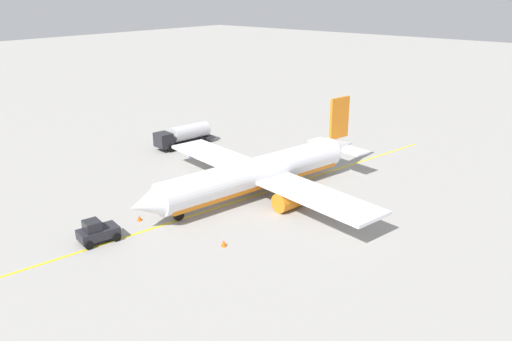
{
  "coord_description": "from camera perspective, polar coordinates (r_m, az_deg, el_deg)",
  "views": [
    {
      "loc": [
        41.06,
        34.8,
        22.28
      ],
      "look_at": [
        0.0,
        0.0,
        3.0
      ],
      "focal_mm": 35.93,
      "sensor_mm": 36.0,
      "label": 1
    }
  ],
  "objects": [
    {
      "name": "refueling_worker",
      "position": [
        71.59,
        -7.24,
        2.1
      ],
      "size": [
        0.44,
        0.57,
        1.71
      ],
      "color": "navy",
      "rests_on": "ground"
    },
    {
      "name": "airplane",
      "position": [
        57.64,
        0.4,
        -0.3
      ],
      "size": [
        32.14,
        31.97,
        9.47
      ],
      "color": "white",
      "rests_on": "ground"
    },
    {
      "name": "fuel_tanker",
      "position": [
        76.67,
        -8.01,
        3.95
      ],
      "size": [
        9.69,
        3.75,
        3.15
      ],
      "color": "#2D2D33",
      "rests_on": "ground"
    },
    {
      "name": "safety_cone_nose",
      "position": [
        53.36,
        -12.86,
        -5.17
      ],
      "size": [
        0.51,
        0.51,
        0.57
      ],
      "primitive_type": "cone",
      "color": "#F2590F",
      "rests_on": "ground"
    },
    {
      "name": "taxi_line_marking",
      "position": [
        58.25,
        0.0,
        -2.77
      ],
      "size": [
        61.82,
        10.9,
        0.01
      ],
      "primitive_type": "cube",
      "rotation": [
        0.0,
        0.0,
        -0.17
      ],
      "color": "yellow",
      "rests_on": "ground"
    },
    {
      "name": "safety_cone_wingtip",
      "position": [
        47.21,
        -3.61,
        -8.06
      ],
      "size": [
        0.56,
        0.56,
        0.62
      ],
      "primitive_type": "cone",
      "color": "#F2590F",
      "rests_on": "ground"
    },
    {
      "name": "ground_plane",
      "position": [
        58.25,
        0.0,
        -2.78
      ],
      "size": [
        400.0,
        400.0,
        0.0
      ],
      "primitive_type": "plane",
      "color": "#9E9B96"
    },
    {
      "name": "pushback_tug",
      "position": [
        49.84,
        -17.28,
        -6.52
      ],
      "size": [
        3.94,
        2.96,
        2.2
      ],
      "color": "#232328",
      "rests_on": "ground"
    }
  ]
}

